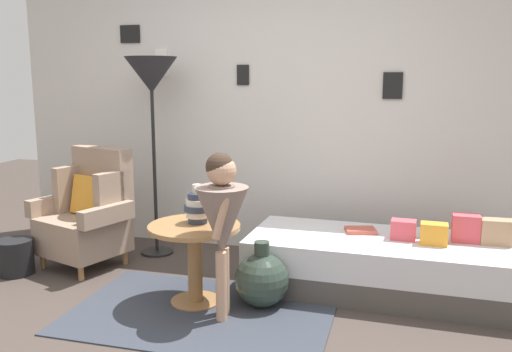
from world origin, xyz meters
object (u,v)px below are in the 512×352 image
(vase_striped, at_px, (197,207))
(magazine_basket, at_px, (15,257))
(side_table, at_px, (195,246))
(person_child, at_px, (222,215))
(armchair, at_px, (89,213))
(floor_lamp, at_px, (151,82))
(demijohn_near, at_px, (262,279))
(daybed, at_px, (380,265))
(book_on_daybed, at_px, (360,230))

(vase_striped, xyz_separation_m, magazine_basket, (-1.59, 0.09, -0.53))
(side_table, height_order, person_child, person_child)
(armchair, distance_m, floor_lamp, 1.22)
(side_table, bearing_deg, demijohn_near, 8.89)
(daybed, distance_m, book_on_daybed, 0.30)
(book_on_daybed, bearing_deg, side_table, -147.58)
(armchair, bearing_deg, daybed, 0.75)
(daybed, relative_size, floor_lamp, 1.12)
(armchair, relative_size, demijohn_near, 2.12)
(floor_lamp, relative_size, book_on_daybed, 7.81)
(daybed, bearing_deg, armchair, -179.25)
(side_table, xyz_separation_m, magazine_basket, (-1.59, 0.15, -0.27))
(person_child, bearing_deg, book_on_daybed, 46.81)
(side_table, xyz_separation_m, vase_striped, (0.00, 0.06, 0.26))
(side_table, distance_m, book_on_daybed, 1.26)
(person_child, xyz_separation_m, book_on_daybed, (0.80, 0.85, -0.28))
(side_table, height_order, demijohn_near, side_table)
(person_child, distance_m, book_on_daybed, 1.20)
(floor_lamp, bearing_deg, daybed, -10.69)
(book_on_daybed, bearing_deg, magazine_basket, -168.74)
(vase_striped, relative_size, floor_lamp, 0.16)
(person_child, relative_size, demijohn_near, 2.38)
(floor_lamp, distance_m, demijohn_near, 1.97)
(daybed, distance_m, floor_lamp, 2.38)
(vase_striped, distance_m, person_child, 0.35)
(demijohn_near, xyz_separation_m, magazine_basket, (-2.05, 0.08, -0.05))
(demijohn_near, bearing_deg, armchair, 164.36)
(armchair, xyz_separation_m, magazine_basket, (-0.45, -0.37, -0.30))
(book_on_daybed, bearing_deg, floor_lamp, 172.24)
(vase_striped, bearing_deg, person_child, -42.40)
(side_table, distance_m, magazine_basket, 1.62)
(side_table, xyz_separation_m, demijohn_near, (0.46, 0.07, -0.22))
(demijohn_near, bearing_deg, side_table, -171.11)
(vase_striped, distance_m, demijohn_near, 0.66)
(book_on_daybed, bearing_deg, vase_striped, -149.66)
(daybed, relative_size, vase_striped, 7.15)
(magazine_basket, bearing_deg, floor_lamp, 42.05)
(book_on_daybed, bearing_deg, daybed, -37.85)
(person_child, height_order, book_on_daybed, person_child)
(person_child, xyz_separation_m, magazine_basket, (-1.85, 0.33, -0.55))
(vase_striped, bearing_deg, magazine_basket, 176.72)
(floor_lamp, xyz_separation_m, demijohn_near, (1.19, -0.85, -1.32))
(demijohn_near, bearing_deg, vase_striped, -177.98)
(book_on_daybed, bearing_deg, demijohn_near, -135.14)
(side_table, distance_m, floor_lamp, 1.61)
(daybed, height_order, vase_striped, vase_striped)
(armchair, height_order, vase_striped, armchair)
(person_child, bearing_deg, demijohn_near, 52.07)
(armchair, height_order, daybed, armchair)
(side_table, xyz_separation_m, person_child, (0.26, -0.18, 0.28))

